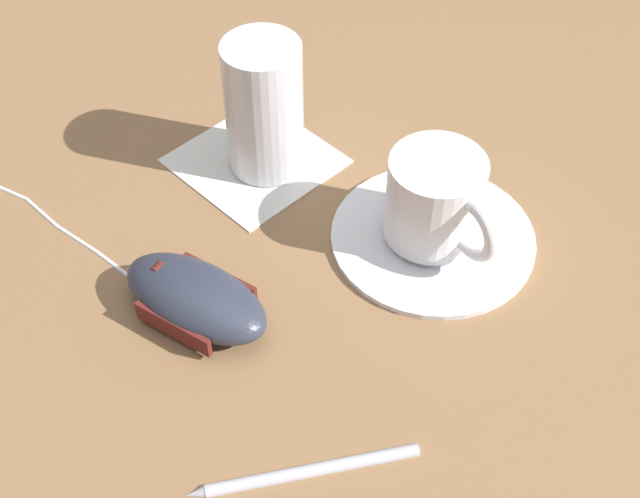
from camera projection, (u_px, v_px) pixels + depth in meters
ground_plane at (315, 253)px, 0.68m from camera, size 3.00×3.00×0.00m
saucer at (433, 236)px, 0.69m from camera, size 0.16×0.16×0.01m
coffee_cup at (437, 200)px, 0.66m from camera, size 0.10×0.07×0.07m
computer_mouse at (196, 299)px, 0.63m from camera, size 0.13×0.10×0.04m
mouse_cable at (15, 211)px, 0.71m from camera, size 0.20×0.13×0.00m
napkin_under_glass at (255, 160)px, 0.75m from camera, size 0.14×0.14×0.00m
drinking_glass at (264, 107)px, 0.70m from camera, size 0.06×0.06×0.12m
pen at (306, 469)px, 0.55m from camera, size 0.06×0.14×0.01m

